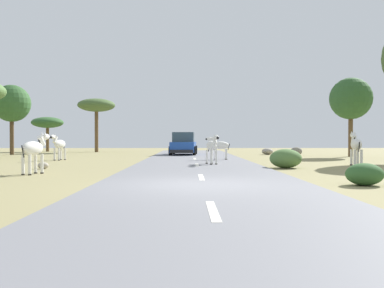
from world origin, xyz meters
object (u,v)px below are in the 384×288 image
object	(u,v)px
bush_1	(286,159)
zebra_1	(220,146)
car_0	(184,144)
tree_1	(12,104)
rock_2	(289,152)
tree_5	(47,123)
bush_0	(365,174)
rock_3	(296,151)
tree_3	(96,106)
rock_0	(43,166)
zebra_3	(59,144)
zebra_0	(212,146)
tree_2	(351,99)
zebra_2	(34,149)
rock_1	(267,151)
zebra_4	(356,145)

from	to	relation	value
bush_1	zebra_1	bearing A→B (deg)	110.99
zebra_1	car_0	distance (m)	8.07
tree_1	rock_2	size ratio (longest dim) A/B	8.08
tree_5	bush_0	world-z (taller)	tree_5
tree_5	rock_3	distance (m)	24.48
tree_1	car_0	bearing A→B (deg)	-3.23
tree_1	rock_2	bearing A→B (deg)	0.04
tree_3	rock_0	xyz separation A→B (m)	(2.66, -21.87, -4.31)
bush_1	zebra_3	bearing A→B (deg)	151.44
tree_1	bush_1	size ratio (longest dim) A/B	4.00
zebra_0	rock_3	bearing A→B (deg)	-138.51
tree_1	tree_2	world-z (taller)	tree_2
bush_0	bush_1	bearing A→B (deg)	95.01
tree_1	bush_1	distance (m)	23.86
bush_0	tree_3	bearing A→B (deg)	115.99
tree_2	zebra_2	bearing A→B (deg)	-140.50
rock_0	rock_1	world-z (taller)	rock_1
rock_2	tree_5	bearing A→B (deg)	160.12
zebra_2	tree_2	world-z (taller)	tree_2
zebra_0	bush_0	size ratio (longest dim) A/B	1.48
bush_0	bush_1	xyz separation A→B (m)	(-0.58, 6.58, 0.11)
rock_3	tree_2	bearing A→B (deg)	-24.80
tree_2	zebra_0	bearing A→B (deg)	-138.46
tree_2	rock_2	world-z (taller)	tree_2
tree_1	zebra_3	bearing A→B (deg)	-52.38
zebra_0	bush_1	size ratio (longest dim) A/B	1.09
zebra_0	rock_1	bearing A→B (deg)	-127.66
zebra_0	zebra_3	distance (m)	9.95
tree_3	rock_0	distance (m)	22.45
zebra_3	car_0	world-z (taller)	car_0
tree_2	bush_0	size ratio (longest dim) A/B	5.54
zebra_4	zebra_3	bearing A→B (deg)	172.80
tree_3	rock_3	world-z (taller)	tree_3
zebra_0	zebra_2	size ratio (longest dim) A/B	0.95
rock_1	rock_3	size ratio (longest dim) A/B	1.11
rock_0	tree_5	bearing A→B (deg)	108.68
zebra_3	rock_3	size ratio (longest dim) A/B	1.88
zebra_4	tree_5	distance (m)	30.70
tree_5	rock_2	size ratio (longest dim) A/B	4.99
zebra_1	bush_1	xyz separation A→B (m)	(2.40, -6.27, -0.46)
zebra_2	rock_1	bearing A→B (deg)	71.73
car_0	rock_0	bearing A→B (deg)	71.35
zebra_0	tree_3	distance (m)	22.21
tree_1	zebra_1	bearing A→B (deg)	-28.17
zebra_0	rock_0	size ratio (longest dim) A/B	3.36
tree_3	rock_3	size ratio (longest dim) A/B	5.82
zebra_0	zebra_1	xyz separation A→B (m)	(0.70, 4.29, -0.04)
zebra_2	rock_2	xyz separation A→B (m)	(13.74, 17.75, -0.69)
zebra_2	tree_3	world-z (taller)	tree_3
rock_0	car_0	bearing A→B (deg)	67.98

